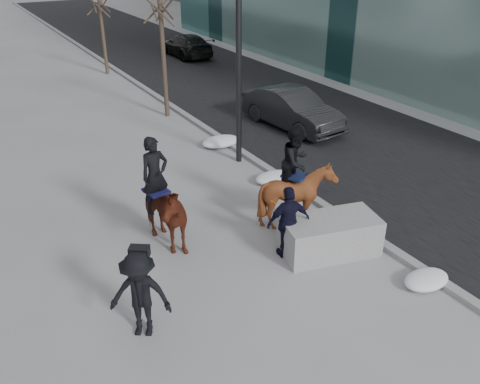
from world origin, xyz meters
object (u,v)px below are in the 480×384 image
car_near (292,109)px  mounted_right (297,189)px  mounted_left (160,208)px  planter (330,236)px

car_near → mounted_right: size_ratio=1.71×
mounted_left → mounted_right: bearing=-14.8°
planter → mounted_left: mounted_left is taller
planter → mounted_left: (-3.25, 2.27, 0.56)m
car_near → mounted_right: mounted_right is taller
car_near → mounted_left: bearing=-151.3°
car_near → mounted_right: bearing=-130.8°
planter → car_near: bearing=60.3°
planter → car_near: car_near is taller
mounted_left → planter: bearing=-34.9°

